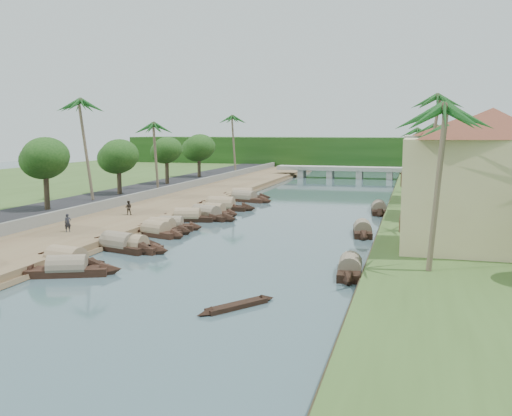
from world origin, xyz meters
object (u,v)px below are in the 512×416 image
(sampan_0, at_px, (67,270))
(person_near, at_px, (68,223))
(building_near, at_px, (489,179))
(bridge, at_px, (345,170))
(sampan_1, at_px, (66,262))

(sampan_0, distance_m, person_near, 13.06)
(building_near, relative_size, sampan_0, 1.98)
(bridge, xyz_separation_m, sampan_0, (-8.74, -84.69, -1.31))
(bridge, bearing_deg, building_near, -75.61)
(bridge, distance_m, sampan_1, 83.31)
(building_near, distance_m, sampan_1, 31.00)
(building_near, relative_size, person_near, 9.14)
(sampan_0, relative_size, sampan_1, 0.97)
(sampan_0, xyz_separation_m, sampan_1, (-1.42, 2.01, 0.01))
(building_near, xyz_separation_m, sampan_0, (-27.74, -10.69, -5.97))
(person_near, bearing_deg, bridge, 28.88)
(building_near, distance_m, person_near, 35.21)
(bridge, distance_m, sampan_0, 85.15)
(sampan_0, bearing_deg, bridge, 61.49)
(bridge, bearing_deg, sampan_1, -97.01)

